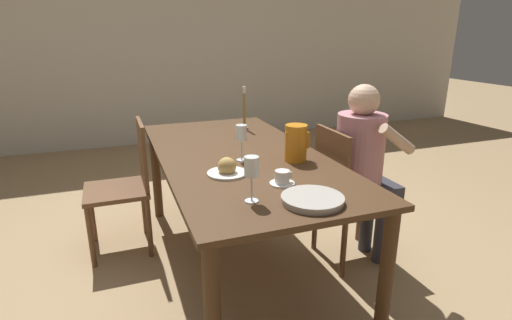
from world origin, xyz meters
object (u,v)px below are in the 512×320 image
(chair_opposite, at_px, (126,183))
(candlestick_tall, at_px, (244,113))
(person_seated, at_px, (364,161))
(bread_plate, at_px, (227,169))
(chair_person_side, at_px, (346,192))
(red_pitcher, at_px, (296,143))
(teacup_near_person, at_px, (282,178))
(wine_glass_juice, at_px, (252,169))
(serving_tray, at_px, (312,199))
(wine_glass_water, at_px, (241,134))

(chair_opposite, relative_size, candlestick_tall, 2.81)
(person_seated, distance_m, bread_plate, 0.94)
(chair_person_side, bearing_deg, red_pitcher, -82.20)
(chair_opposite, bearing_deg, teacup_near_person, -145.77)
(chair_person_side, xyz_separation_m, chair_opposite, (-1.33, 0.67, 0.00))
(person_seated, bearing_deg, bread_plate, -83.70)
(chair_person_side, distance_m, chair_opposite, 1.49)
(red_pitcher, bearing_deg, chair_person_side, 7.80)
(wine_glass_juice, distance_m, bread_plate, 0.40)
(wine_glass_juice, height_order, candlestick_tall, candlestick_tall)
(serving_tray, distance_m, candlestick_tall, 1.43)
(chair_opposite, distance_m, red_pitcher, 1.24)
(candlestick_tall, bearing_deg, bread_plate, -113.84)
(chair_person_side, distance_m, person_seated, 0.24)
(person_seated, relative_size, red_pitcher, 5.60)
(candlestick_tall, bearing_deg, red_pitcher, -88.19)
(bread_plate, bearing_deg, serving_tray, -62.54)
(chair_person_side, height_order, wine_glass_juice, wine_glass_juice)
(wine_glass_water, relative_size, teacup_near_person, 1.68)
(wine_glass_water, bearing_deg, chair_opposite, 136.29)
(chair_person_side, relative_size, chair_opposite, 1.00)
(person_seated, height_order, wine_glass_water, person_seated)
(serving_tray, bearing_deg, bread_plate, 117.46)
(chair_opposite, distance_m, person_seated, 1.60)
(teacup_near_person, bearing_deg, chair_person_side, 30.80)
(bread_plate, bearing_deg, teacup_near_person, -46.76)
(chair_person_side, relative_size, red_pitcher, 4.31)
(chair_opposite, relative_size, person_seated, 0.77)
(wine_glass_water, height_order, serving_tray, wine_glass_water)
(chair_opposite, height_order, wine_glass_juice, wine_glass_juice)
(teacup_near_person, height_order, bread_plate, bread_plate)
(chair_person_side, bearing_deg, serving_tray, -43.44)
(chair_opposite, bearing_deg, red_pitcher, -127.78)
(chair_opposite, distance_m, candlestick_tall, 1.00)
(bread_plate, distance_m, candlestick_tall, 1.03)
(person_seated, bearing_deg, red_pitcher, -88.29)
(chair_person_side, relative_size, candlestick_tall, 2.81)
(wine_glass_water, distance_m, wine_glass_juice, 0.60)
(red_pitcher, bearing_deg, teacup_near_person, -125.22)
(red_pitcher, distance_m, teacup_near_person, 0.40)
(wine_glass_water, distance_m, candlestick_tall, 0.78)
(person_seated, bearing_deg, wine_glass_water, -97.09)
(chair_person_side, bearing_deg, teacup_near_person, -59.20)
(person_seated, xyz_separation_m, teacup_near_person, (-0.71, -0.33, 0.09))
(chair_person_side, relative_size, teacup_near_person, 7.28)
(wine_glass_water, bearing_deg, candlestick_tall, 70.11)
(chair_opposite, distance_m, wine_glass_water, 0.99)
(red_pitcher, distance_m, serving_tray, 0.61)
(bread_plate, height_order, candlestick_tall, candlestick_tall)
(chair_opposite, xyz_separation_m, red_pitcher, (0.93, -0.72, 0.39))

